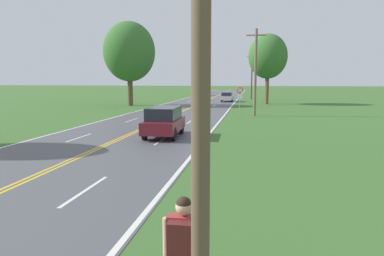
{
  "coord_description": "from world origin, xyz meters",
  "views": [
    {
      "loc": [
        7.5,
        -1.91,
        3.37
      ],
      "look_at": [
        5.04,
        12.02,
        1.39
      ],
      "focal_mm": 32.0,
      "sensor_mm": 36.0,
      "label": 1
    }
  ],
  "objects_px": {
    "tree_left_verge": "(268,56)",
    "car_red_hatchback_mid_far": "(202,92)",
    "car_maroon_suv_approaching": "(164,121)",
    "traffic_sign": "(240,94)",
    "tree_mid_treeline": "(129,52)",
    "car_silver_suv_mid_near": "(227,96)",
    "hitchhiker_person": "(183,245)"
  },
  "relations": [
    {
      "from": "traffic_sign",
      "to": "car_silver_suv_mid_near",
      "type": "bearing_deg",
      "value": 96.91
    },
    {
      "from": "traffic_sign",
      "to": "car_silver_suv_mid_near",
      "type": "xyz_separation_m",
      "value": [
        -2.89,
        23.85,
        -1.32
      ]
    },
    {
      "from": "car_red_hatchback_mid_far",
      "to": "car_silver_suv_mid_near",
      "type": "bearing_deg",
      "value": -159.13
    },
    {
      "from": "car_maroon_suv_approaching",
      "to": "traffic_sign",
      "type": "bearing_deg",
      "value": 157.26
    },
    {
      "from": "tree_left_verge",
      "to": "car_maroon_suv_approaching",
      "type": "distance_m",
      "value": 31.45
    },
    {
      "from": "hitchhiker_person",
      "to": "car_silver_suv_mid_near",
      "type": "height_order",
      "value": "hitchhiker_person"
    },
    {
      "from": "tree_mid_treeline",
      "to": "car_maroon_suv_approaching",
      "type": "bearing_deg",
      "value": -65.53
    },
    {
      "from": "hitchhiker_person",
      "to": "car_silver_suv_mid_near",
      "type": "distance_m",
      "value": 50.07
    },
    {
      "from": "traffic_sign",
      "to": "tree_mid_treeline",
      "type": "xyz_separation_m",
      "value": [
        -14.93,
        13.0,
        4.92
      ]
    },
    {
      "from": "tree_mid_treeline",
      "to": "car_red_hatchback_mid_far",
      "type": "bearing_deg",
      "value": 80.86
    },
    {
      "from": "tree_mid_treeline",
      "to": "car_red_hatchback_mid_far",
      "type": "xyz_separation_m",
      "value": [
        5.09,
        31.61,
        -6.24
      ]
    },
    {
      "from": "car_silver_suv_mid_near",
      "to": "car_maroon_suv_approaching",
      "type": "bearing_deg",
      "value": -1.87
    },
    {
      "from": "tree_mid_treeline",
      "to": "car_silver_suv_mid_near",
      "type": "distance_m",
      "value": 17.37
    },
    {
      "from": "car_red_hatchback_mid_far",
      "to": "car_maroon_suv_approaching",
      "type": "bearing_deg",
      "value": -171.72
    },
    {
      "from": "car_red_hatchback_mid_far",
      "to": "tree_left_verge",
      "type": "bearing_deg",
      "value": -150.66
    },
    {
      "from": "tree_left_verge",
      "to": "tree_mid_treeline",
      "type": "distance_m",
      "value": 19.06
    },
    {
      "from": "traffic_sign",
      "to": "hitchhiker_person",
      "type": "bearing_deg",
      "value": -89.58
    },
    {
      "from": "tree_mid_treeline",
      "to": "car_maroon_suv_approaching",
      "type": "distance_m",
      "value": 26.9
    },
    {
      "from": "hitchhiker_person",
      "to": "traffic_sign",
      "type": "xyz_separation_m",
      "value": [
        -0.19,
        26.12,
        1.03
      ]
    },
    {
      "from": "tree_left_verge",
      "to": "car_red_hatchback_mid_far",
      "type": "distance_m",
      "value": 29.06
    },
    {
      "from": "tree_mid_treeline",
      "to": "car_red_hatchback_mid_far",
      "type": "height_order",
      "value": "tree_mid_treeline"
    },
    {
      "from": "car_silver_suv_mid_near",
      "to": "car_red_hatchback_mid_far",
      "type": "height_order",
      "value": "car_red_hatchback_mid_far"
    },
    {
      "from": "tree_left_verge",
      "to": "car_red_hatchback_mid_far",
      "type": "height_order",
      "value": "tree_left_verge"
    },
    {
      "from": "traffic_sign",
      "to": "car_red_hatchback_mid_far",
      "type": "bearing_deg",
      "value": 102.45
    },
    {
      "from": "hitchhiker_person",
      "to": "traffic_sign",
      "type": "bearing_deg",
      "value": -1.34
    },
    {
      "from": "traffic_sign",
      "to": "car_red_hatchback_mid_far",
      "type": "relative_size",
      "value": 0.69
    },
    {
      "from": "car_red_hatchback_mid_far",
      "to": "tree_mid_treeline",
      "type": "bearing_deg",
      "value": 173.21
    },
    {
      "from": "hitchhiker_person",
      "to": "car_maroon_suv_approaching",
      "type": "xyz_separation_m",
      "value": [
        -4.27,
        15.27,
        -0.14
      ]
    },
    {
      "from": "hitchhiker_person",
      "to": "car_maroon_suv_approaching",
      "type": "distance_m",
      "value": 15.86
    },
    {
      "from": "car_silver_suv_mid_near",
      "to": "tree_left_verge",
      "type": "bearing_deg",
      "value": 52.46
    },
    {
      "from": "traffic_sign",
      "to": "tree_mid_treeline",
      "type": "distance_m",
      "value": 20.4
    },
    {
      "from": "tree_mid_treeline",
      "to": "car_silver_suv_mid_near",
      "type": "height_order",
      "value": "tree_mid_treeline"
    }
  ]
}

